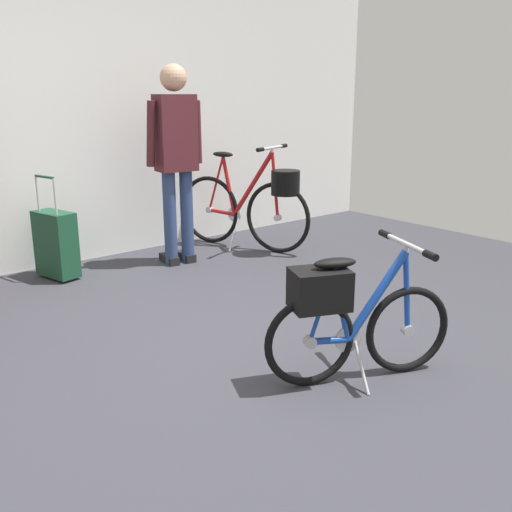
{
  "coord_description": "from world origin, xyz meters",
  "views": [
    {
      "loc": [
        -1.9,
        -2.26,
        1.43
      ],
      "look_at": [
        0.1,
        0.15,
        0.55
      ],
      "focal_mm": 40.55,
      "sensor_mm": 36.0,
      "label": 1
    }
  ],
  "objects_px": {
    "folding_bike_foreground": "(347,315)",
    "rolling_suitcase": "(56,244)",
    "display_bike_left": "(253,203)",
    "visitor_browsing": "(176,153)"
  },
  "relations": [
    {
      "from": "folding_bike_foreground",
      "to": "rolling_suitcase",
      "type": "xyz_separation_m",
      "value": [
        -0.47,
        2.64,
        -0.08
      ]
    },
    {
      "from": "folding_bike_foreground",
      "to": "rolling_suitcase",
      "type": "relative_size",
      "value": 1.15
    },
    {
      "from": "folding_bike_foreground",
      "to": "display_bike_left",
      "type": "xyz_separation_m",
      "value": [
        1.3,
        2.33,
        0.09
      ]
    },
    {
      "from": "folding_bike_foreground",
      "to": "display_bike_left",
      "type": "distance_m",
      "value": 2.67
    },
    {
      "from": "rolling_suitcase",
      "to": "display_bike_left",
      "type": "bearing_deg",
      "value": -9.88
    },
    {
      "from": "display_bike_left",
      "to": "folding_bike_foreground",
      "type": "bearing_deg",
      "value": -119.26
    },
    {
      "from": "folding_bike_foreground",
      "to": "visitor_browsing",
      "type": "bearing_deg",
      "value": 77.94
    },
    {
      "from": "display_bike_left",
      "to": "visitor_browsing",
      "type": "height_order",
      "value": "visitor_browsing"
    },
    {
      "from": "display_bike_left",
      "to": "rolling_suitcase",
      "type": "distance_m",
      "value": 1.81
    },
    {
      "from": "folding_bike_foreground",
      "to": "rolling_suitcase",
      "type": "distance_m",
      "value": 2.68
    }
  ]
}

